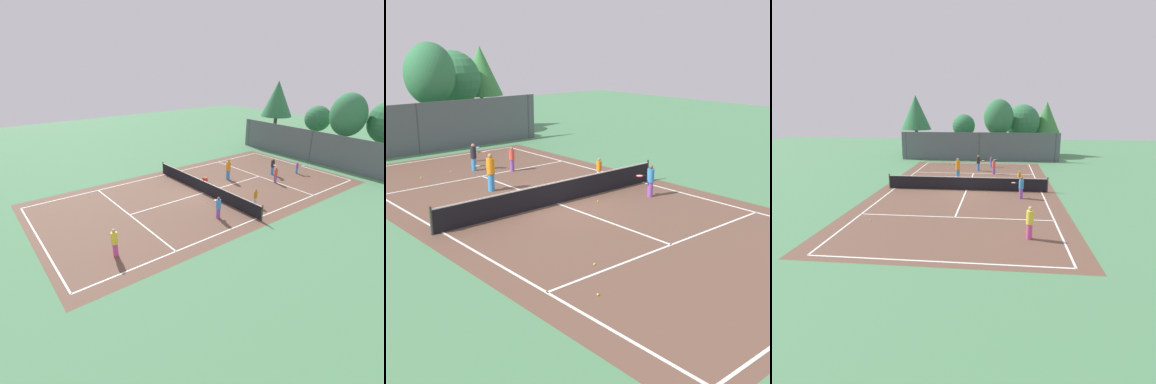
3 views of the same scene
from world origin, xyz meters
The scene contains 22 objects.
ground_plane centered at (0.00, 0.00, 0.00)m, with size 80.00×80.00×0.00m, color #4C8456.
court_surface centered at (0.00, 0.00, 0.00)m, with size 13.00×25.00×0.01m.
tennis_net centered at (0.00, 0.00, 0.51)m, with size 11.90×0.10×1.10m.
perimeter_fence centered at (0.00, 14.00, 1.60)m, with size 18.00×0.12×3.20m.
tree_1 centered at (2.11, 16.20, 4.76)m, with size 3.47×3.13×6.88m.
tree_2 centered at (8.06, 19.73, 4.67)m, with size 3.45×3.45×6.60m.
tree_3 centered at (5.05, 18.81, 4.16)m, with size 4.24×4.24×6.29m.
player_0 centered at (1.87, 6.31, 0.70)m, with size 0.29×0.29×1.36m.
player_2 centered at (3.94, 1.54, 0.63)m, with size 0.26×0.26×1.23m.
player_3 centered at (0.35, 7.76, 0.78)m, with size 0.86×0.69×1.51m.
player_4 centered at (1.53, 9.84, 0.57)m, with size 0.77×0.64×1.08m.
player_5 centered at (-1.12, 3.63, 0.94)m, with size 0.95×0.68×1.83m.
player_6 centered at (3.88, -1.95, 0.77)m, with size 0.89×0.60×1.50m.
ball_crate centered at (-1.88, 1.67, 0.18)m, with size 0.38×0.29×0.43m.
tennis_ball_0 centered at (-4.68, 0.40, 0.03)m, with size 0.07×0.07×0.07m, color #CCE533.
tennis_ball_2 centered at (-0.79, 8.30, 0.03)m, with size 0.07×0.07×0.07m, color #CCE533.
tennis_ball_3 centered at (-2.65, 8.05, 0.03)m, with size 0.07×0.07×0.07m, color #CCE533.
tennis_ball_4 centered at (1.52, -0.99, 0.03)m, with size 0.07×0.07×0.07m, color #CCE533.
tennis_ball_5 centered at (-4.45, 0.29, 0.03)m, with size 0.07×0.07×0.07m, color #CCE533.
tennis_ball_6 centered at (-3.20, -5.90, 0.03)m, with size 0.07×0.07×0.07m, color #CCE533.
tennis_ball_7 centered at (-4.52, -7.47, 0.03)m, with size 0.07×0.07×0.07m, color #CCE533.
tennis_ball_8 centered at (1.67, 0.78, 0.03)m, with size 0.07×0.07×0.07m, color #CCE533.
Camera 2 is at (-13.53, -17.04, 6.83)m, focal length 48.44 mm.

